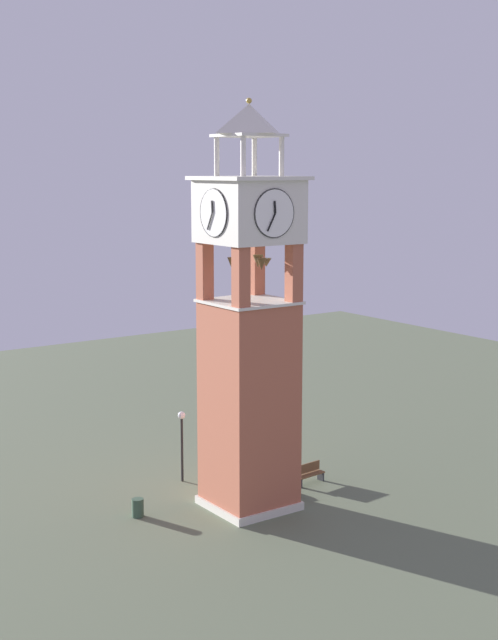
{
  "coord_description": "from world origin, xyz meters",
  "views": [
    {
      "loc": [
        -31.11,
        21.95,
        14.7
      ],
      "look_at": [
        0.0,
        0.0,
        8.35
      ],
      "focal_mm": 50.86,
      "sensor_mm": 36.0,
      "label": 1
    }
  ],
  "objects_px": {
    "park_bench": "(309,474)",
    "clock_tower": "(249,344)",
    "lamp_post": "(182,432)",
    "trash_bin": "(138,508)"
  },
  "relations": [
    {
      "from": "park_bench",
      "to": "lamp_post",
      "type": "xyz_separation_m",
      "value": [
        3.72,
        4.75,
        1.93
      ]
    },
    {
      "from": "park_bench",
      "to": "lamp_post",
      "type": "distance_m",
      "value": 6.33
    },
    {
      "from": "lamp_post",
      "to": "trash_bin",
      "type": "height_order",
      "value": "lamp_post"
    },
    {
      "from": "clock_tower",
      "to": "trash_bin",
      "type": "bearing_deg",
      "value": 69.01
    },
    {
      "from": "clock_tower",
      "to": "lamp_post",
      "type": "height_order",
      "value": "clock_tower"
    },
    {
      "from": "clock_tower",
      "to": "park_bench",
      "type": "bearing_deg",
      "value": -79.02
    },
    {
      "from": "lamp_post",
      "to": "trash_bin",
      "type": "distance_m",
      "value": 5.15
    },
    {
      "from": "park_bench",
      "to": "clock_tower",
      "type": "bearing_deg",
      "value": 100.98
    },
    {
      "from": "clock_tower",
      "to": "lamp_post",
      "type": "xyz_separation_m",
      "value": [
        4.5,
        0.72,
        -4.87
      ]
    },
    {
      "from": "clock_tower",
      "to": "trash_bin",
      "type": "relative_size",
      "value": 21.99
    }
  ]
}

